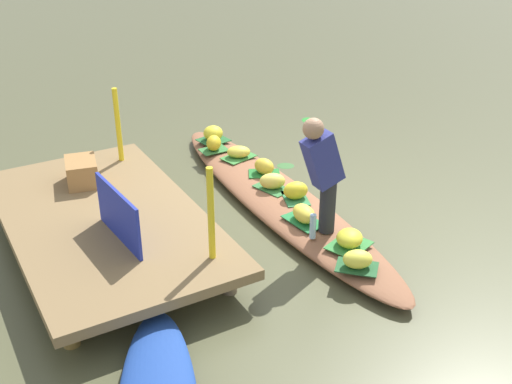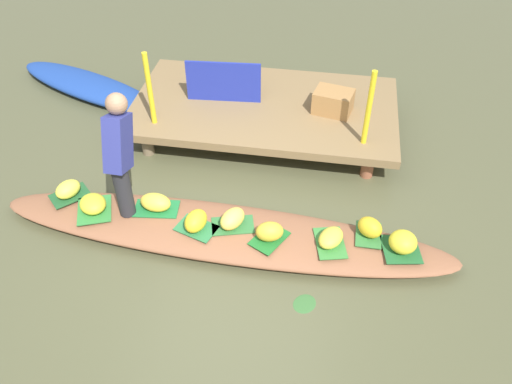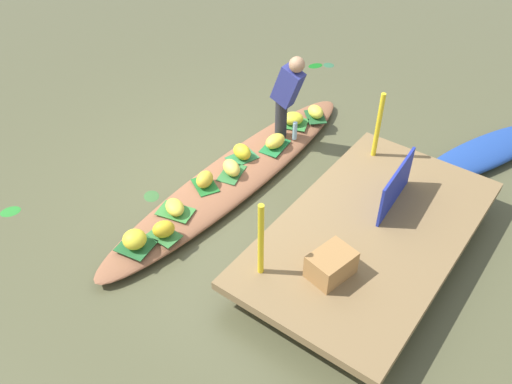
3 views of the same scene
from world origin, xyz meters
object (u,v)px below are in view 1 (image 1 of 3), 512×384
Objects in this scene: banana_bunch_7 at (358,259)px; water_bottle at (313,226)px; vendor_boat at (278,199)px; banana_bunch_0 at (214,143)px; banana_bunch_5 at (239,152)px; banana_bunch_8 at (272,181)px; produce_crate at (82,172)px; banana_bunch_1 at (296,190)px; banana_bunch_2 at (304,214)px; banana_bunch_6 at (213,133)px; vendor_person at (323,169)px; market_banner at (118,215)px; banana_bunch_4 at (264,166)px; banana_bunch_3 at (349,238)px.

water_bottle is (0.63, 0.06, 0.04)m from banana_bunch_7.
banana_bunch_0 is (1.40, 0.10, 0.19)m from vendor_boat.
banana_bunch_5 is 1.08× the size of banana_bunch_7.
produce_crate is (0.83, 1.91, 0.22)m from banana_bunch_8.
vendor_boat is 16.70× the size of banana_bunch_1.
banana_bunch_0 is at bearing -0.42° from banana_bunch_2.
banana_bunch_6 reaches higher than banana_bunch_0.
banana_bunch_0 is 0.20× the size of vendor_person.
banana_bunch_0 is 0.27× the size of market_banner.
banana_bunch_8 is at bearing 8.54° from vendor_boat.
banana_bunch_0 is 0.95m from banana_bunch_4.
banana_bunch_6 reaches higher than banana_bunch_4.
vendor_person reaches higher than vendor_boat.
banana_bunch_5 is 2.11m from vendor_person.
banana_bunch_0 is at bearing 25.56° from banana_bunch_5.
vendor_boat is at bearing -5.71° from banana_bunch_7.
banana_bunch_7 is 0.92m from vendor_person.
banana_bunch_7 is 0.22× the size of vendor_person.
vendor_person is 2.65m from produce_crate.
produce_crate reaches higher than vendor_boat.
banana_bunch_0 is at bearing 2.14° from banana_bunch_3.
banana_bunch_4 is 2.14m from banana_bunch_7.
banana_bunch_8 is 0.32× the size of market_banner.
banana_bunch_0 is 1.89m from produce_crate.
market_banner is at bearing 72.75° from vendor_person.
banana_bunch_4 is at bearing -3.33° from banana_bunch_3.
banana_bunch_8 is at bearing -10.71° from water_bottle.
vendor_person is (-2.66, 0.14, 0.60)m from banana_bunch_6.
banana_bunch_2 is 0.71× the size of produce_crate.
banana_bunch_7 is at bearing -174.72° from water_bottle.
banana_bunch_4 is 0.39m from banana_bunch_8.
banana_bunch_4 is 1.52m from water_bottle.
vendor_person reaches higher than banana_bunch_6.
produce_crate is at bearing 34.25° from banana_bunch_7.
banana_bunch_3 is at bearing -25.87° from banana_bunch_7.
banana_bunch_2 is (-0.46, 0.20, -0.01)m from banana_bunch_1.
banana_bunch_6 is 0.89× the size of banana_bunch_8.
market_banner is at bearing 70.20° from water_bottle.
water_bottle is (-0.31, 0.10, 0.04)m from banana_bunch_2.
banana_bunch_3 is at bearing -179.55° from banana_bunch_8.
banana_bunch_6 is 1.60m from banana_bunch_8.
market_banner is at bearing 64.72° from banana_bunch_3.
vendor_person is 2.81× the size of produce_crate.
banana_bunch_6 is 0.96× the size of banana_bunch_7.
banana_bunch_1 is 1.28m from banana_bunch_5.
banana_bunch_4 is at bearing -102.72° from produce_crate.
banana_bunch_8 is at bearing 163.03° from banana_bunch_4.
banana_bunch_4 is (-0.92, -0.21, -0.00)m from banana_bunch_0.
banana_bunch_0 is at bearing -75.56° from produce_crate.
banana_bunch_3 is (-0.61, -0.12, -0.01)m from banana_bunch_2.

